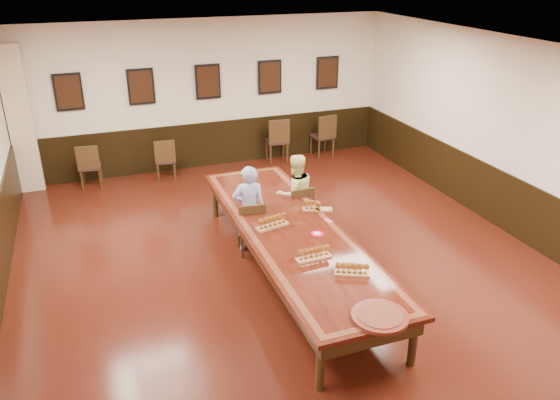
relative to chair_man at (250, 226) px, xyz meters
name	(u,v)px	position (x,y,z in m)	size (l,w,h in m)	color
floor	(292,274)	(0.36, -0.87, -0.46)	(8.00, 10.00, 0.02)	black
ceiling	(294,55)	(0.36, -0.87, 2.76)	(8.00, 10.00, 0.02)	white
wall_back	(208,95)	(0.36, 4.14, 1.15)	(8.00, 0.02, 3.20)	beige
wall_right	(524,143)	(4.37, -0.87, 1.15)	(0.02, 10.00, 3.20)	beige
chair_man	(250,226)	(0.00, 0.00, 0.00)	(0.42, 0.46, 0.89)	black
chair_woman	(297,210)	(0.93, 0.33, 0.00)	(0.42, 0.45, 0.89)	black
spare_chair_a	(90,165)	(-2.25, 3.74, 0.02)	(0.43, 0.47, 0.92)	black
spare_chair_b	(165,159)	(-0.75, 3.64, 0.00)	(0.42, 0.46, 0.89)	black
spare_chair_c	(277,139)	(1.85, 3.88, 0.06)	(0.48, 0.52, 1.02)	black
spare_chair_d	(322,135)	(2.99, 3.86, 0.06)	(0.47, 0.51, 1.01)	black
person_man	(249,209)	(0.01, 0.09, 0.27)	(0.52, 0.34, 1.42)	#4D63C2
person_woman	(295,194)	(0.93, 0.42, 0.25)	(0.69, 0.54, 1.39)	#F9F79C
pink_phone	(328,221)	(0.96, -0.82, 0.31)	(0.07, 0.15, 0.01)	#DA4890
curtain	(20,120)	(-3.39, 3.95, 1.00)	(0.45, 0.18, 2.90)	#D3B491
wainscoting	(292,244)	(0.36, -0.87, 0.05)	(8.00, 10.00, 1.00)	black
conference_table	(292,238)	(0.36, -0.87, 0.17)	(1.40, 5.00, 0.76)	black
posters	(208,82)	(0.36, 4.07, 1.45)	(6.14, 0.04, 0.74)	black
flight_a	(272,222)	(0.12, -0.71, 0.39)	(0.52, 0.26, 0.19)	#A57345
flight_b	(316,206)	(0.93, -0.41, 0.38)	(0.47, 0.29, 0.17)	#A57345
flight_c	(314,253)	(0.32, -1.76, 0.39)	(0.48, 0.17, 0.18)	#A57345
flight_d	(352,269)	(0.61, -2.27, 0.38)	(0.45, 0.31, 0.16)	#A57345
red_plate_grp	(317,234)	(0.63, -1.15, 0.31)	(0.19, 0.19, 0.02)	red
carved_platter	(380,316)	(0.48, -3.17, 0.33)	(0.72, 0.72, 0.05)	#521510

